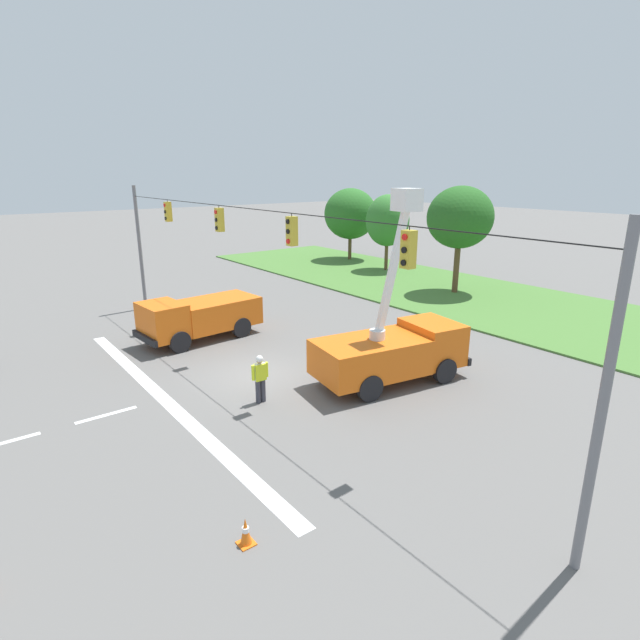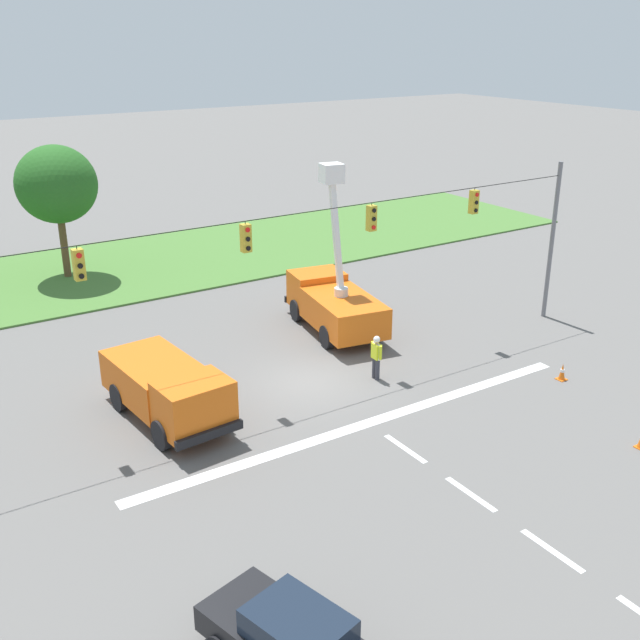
{
  "view_description": "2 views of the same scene",
  "coord_description": "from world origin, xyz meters",
  "px_view_note": "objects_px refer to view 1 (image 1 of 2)",
  "views": [
    {
      "loc": [
        16.51,
        -9.38,
        7.86
      ],
      "look_at": [
        0.81,
        2.68,
        2.02
      ],
      "focal_mm": 28.0,
      "sensor_mm": 36.0,
      "label": 1
    },
    {
      "loc": [
        -13.64,
        -21.85,
        12.56
      ],
      "look_at": [
        1.34,
        1.31,
        1.83
      ],
      "focal_mm": 42.0,
      "sensor_mm": 36.0,
      "label": 2
    }
  ],
  "objects_px": {
    "utility_truck_support_near": "(199,316)",
    "tree_west": "(388,221)",
    "utility_truck_bucket_lift": "(392,348)",
    "tree_centre": "(460,218)",
    "tree_far_west": "(350,214)",
    "traffic_cone_mid_left": "(246,532)",
    "road_worker": "(260,376)"
  },
  "relations": [
    {
      "from": "tree_centre",
      "to": "utility_truck_support_near",
      "type": "height_order",
      "value": "tree_centre"
    },
    {
      "from": "road_worker",
      "to": "traffic_cone_mid_left",
      "type": "bearing_deg",
      "value": -33.62
    },
    {
      "from": "tree_west",
      "to": "utility_truck_bucket_lift",
      "type": "relative_size",
      "value": 0.85
    },
    {
      "from": "tree_centre",
      "to": "utility_truck_bucket_lift",
      "type": "distance_m",
      "value": 16.57
    },
    {
      "from": "tree_west",
      "to": "utility_truck_bucket_lift",
      "type": "bearing_deg",
      "value": -44.2
    },
    {
      "from": "tree_west",
      "to": "road_worker",
      "type": "xyz_separation_m",
      "value": [
        15.14,
        -21.24,
        -3.14
      ]
    },
    {
      "from": "utility_truck_support_near",
      "to": "road_worker",
      "type": "height_order",
      "value": "utility_truck_support_near"
    },
    {
      "from": "utility_truck_bucket_lift",
      "to": "tree_far_west",
      "type": "bearing_deg",
      "value": 142.54
    },
    {
      "from": "tree_centre",
      "to": "tree_west",
      "type": "bearing_deg",
      "value": 166.54
    },
    {
      "from": "tree_west",
      "to": "utility_truck_support_near",
      "type": "height_order",
      "value": "tree_west"
    },
    {
      "from": "tree_far_west",
      "to": "road_worker",
      "type": "bearing_deg",
      "value": -46.71
    },
    {
      "from": "tree_west",
      "to": "traffic_cone_mid_left",
      "type": "xyz_separation_m",
      "value": [
        21.09,
        -25.19,
        -3.81
      ]
    },
    {
      "from": "utility_truck_bucket_lift",
      "to": "traffic_cone_mid_left",
      "type": "bearing_deg",
      "value": -63.64
    },
    {
      "from": "tree_far_west",
      "to": "utility_truck_support_near",
      "type": "distance_m",
      "value": 24.95
    },
    {
      "from": "road_worker",
      "to": "traffic_cone_mid_left",
      "type": "relative_size",
      "value": 2.66
    },
    {
      "from": "tree_west",
      "to": "tree_centre",
      "type": "bearing_deg",
      "value": -13.46
    },
    {
      "from": "traffic_cone_mid_left",
      "to": "utility_truck_bucket_lift",
      "type": "bearing_deg",
      "value": 116.36
    },
    {
      "from": "utility_truck_support_near",
      "to": "tree_west",
      "type": "bearing_deg",
      "value": 109.98
    },
    {
      "from": "utility_truck_bucket_lift",
      "to": "traffic_cone_mid_left",
      "type": "height_order",
      "value": "utility_truck_bucket_lift"
    },
    {
      "from": "utility_truck_bucket_lift",
      "to": "tree_west",
      "type": "bearing_deg",
      "value": 135.8
    },
    {
      "from": "tree_far_west",
      "to": "tree_west",
      "type": "height_order",
      "value": "tree_far_west"
    },
    {
      "from": "tree_centre",
      "to": "road_worker",
      "type": "xyz_separation_m",
      "value": [
        6.45,
        -19.15,
        -4.06
      ]
    },
    {
      "from": "tree_far_west",
      "to": "tree_west",
      "type": "relative_size",
      "value": 1.05
    },
    {
      "from": "tree_far_west",
      "to": "road_worker",
      "type": "distance_m",
      "value": 30.81
    },
    {
      "from": "tree_far_west",
      "to": "traffic_cone_mid_left",
      "type": "relative_size",
      "value": 9.86
    },
    {
      "from": "utility_truck_support_near",
      "to": "traffic_cone_mid_left",
      "type": "height_order",
      "value": "utility_truck_support_near"
    },
    {
      "from": "tree_far_west",
      "to": "utility_truck_support_near",
      "type": "xyz_separation_m",
      "value": [
        13.11,
        -21.01,
        -3.08
      ]
    },
    {
      "from": "tree_far_west",
      "to": "tree_centre",
      "type": "height_order",
      "value": "tree_centre"
    },
    {
      "from": "tree_west",
      "to": "tree_centre",
      "type": "height_order",
      "value": "tree_centre"
    },
    {
      "from": "utility_truck_support_near",
      "to": "utility_truck_bucket_lift",
      "type": "bearing_deg",
      "value": 21.97
    },
    {
      "from": "tree_west",
      "to": "road_worker",
      "type": "bearing_deg",
      "value": -54.51
    },
    {
      "from": "tree_far_west",
      "to": "utility_truck_bucket_lift",
      "type": "relative_size",
      "value": 0.89
    }
  ]
}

